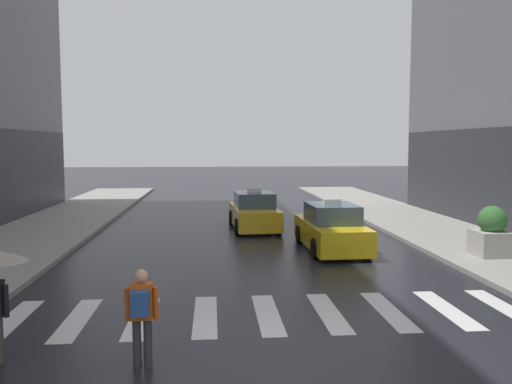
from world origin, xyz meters
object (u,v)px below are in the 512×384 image
taxi_lead (331,229)px  taxi_second (254,212)px  planter_near_corner (492,233)px  pedestrian_with_backpack (141,310)px

taxi_lead → taxi_second: same height
taxi_lead → taxi_second: (-2.34, 4.81, 0.00)m
taxi_lead → taxi_second: bearing=115.9°
taxi_lead → planter_near_corner: taxi_lead is taller
taxi_lead → pedestrian_with_backpack: (-5.32, -9.35, 0.25)m
pedestrian_with_backpack → planter_near_corner: (10.03, 7.25, -0.10)m
pedestrian_with_backpack → planter_near_corner: planter_near_corner is taller
planter_near_corner → taxi_second: bearing=135.6°
taxi_second → planter_near_corner: 9.87m
taxi_second → pedestrian_with_backpack: bearing=-101.9°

